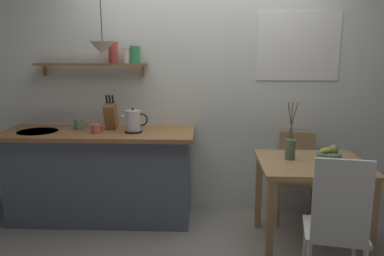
{
  "coord_description": "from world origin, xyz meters",
  "views": [
    {
      "loc": [
        0.04,
        -3.28,
        1.68
      ],
      "look_at": [
        -0.1,
        0.25,
        0.95
      ],
      "focal_mm": 36.35,
      "sensor_mm": 36.0,
      "label": 1
    }
  ],
  "objects_px": {
    "dining_table": "(311,176)",
    "pendant_lamp": "(102,48)",
    "fruit_bowl": "(329,156)",
    "coffee_mug_by_sink": "(79,124)",
    "twig_vase": "(290,148)",
    "knife_block": "(111,116)",
    "coffee_mug_spare": "(96,129)",
    "electric_kettle": "(134,122)",
    "dining_chair_far": "(296,172)",
    "dining_chair_near": "(337,223)"
  },
  "relations": [
    {
      "from": "dining_table",
      "to": "pendant_lamp",
      "type": "height_order",
      "value": "pendant_lamp"
    },
    {
      "from": "fruit_bowl",
      "to": "coffee_mug_by_sink",
      "type": "distance_m",
      "value": 2.32
    },
    {
      "from": "twig_vase",
      "to": "knife_block",
      "type": "relative_size",
      "value": 1.43
    },
    {
      "from": "coffee_mug_spare",
      "to": "pendant_lamp",
      "type": "height_order",
      "value": "pendant_lamp"
    },
    {
      "from": "electric_kettle",
      "to": "knife_block",
      "type": "distance_m",
      "value": 0.28
    },
    {
      "from": "fruit_bowl",
      "to": "coffee_mug_by_sink",
      "type": "height_order",
      "value": "coffee_mug_by_sink"
    },
    {
      "from": "knife_block",
      "to": "coffee_mug_spare",
      "type": "relative_size",
      "value": 2.77
    },
    {
      "from": "dining_chair_far",
      "to": "coffee_mug_by_sink",
      "type": "distance_m",
      "value": 2.18
    },
    {
      "from": "dining_table",
      "to": "twig_vase",
      "type": "bearing_deg",
      "value": 156.47
    },
    {
      "from": "knife_block",
      "to": "electric_kettle",
      "type": "bearing_deg",
      "value": -28.42
    },
    {
      "from": "twig_vase",
      "to": "knife_block",
      "type": "xyz_separation_m",
      "value": [
        -1.64,
        0.47,
        0.19
      ]
    },
    {
      "from": "dining_chair_near",
      "to": "electric_kettle",
      "type": "relative_size",
      "value": 4.14
    },
    {
      "from": "dining_chair_far",
      "to": "knife_block",
      "type": "xyz_separation_m",
      "value": [
        -1.82,
        -0.02,
        0.55
      ]
    },
    {
      "from": "dining_table",
      "to": "electric_kettle",
      "type": "distance_m",
      "value": 1.66
    },
    {
      "from": "twig_vase",
      "to": "coffee_mug_by_sink",
      "type": "relative_size",
      "value": 3.92
    },
    {
      "from": "dining_chair_far",
      "to": "electric_kettle",
      "type": "xyz_separation_m",
      "value": [
        -1.57,
        -0.15,
        0.52
      ]
    },
    {
      "from": "dining_chair_near",
      "to": "electric_kettle",
      "type": "bearing_deg",
      "value": 143.7
    },
    {
      "from": "dining_table",
      "to": "electric_kettle",
      "type": "xyz_separation_m",
      "value": [
        -1.56,
        0.41,
        0.38
      ]
    },
    {
      "from": "dining_table",
      "to": "coffee_mug_spare",
      "type": "height_order",
      "value": "coffee_mug_spare"
    },
    {
      "from": "dining_chair_far",
      "to": "fruit_bowl",
      "type": "distance_m",
      "value": 0.67
    },
    {
      "from": "dining_chair_far",
      "to": "fruit_bowl",
      "type": "xyz_separation_m",
      "value": [
        0.12,
        -0.57,
        0.33
      ]
    },
    {
      "from": "dining_table",
      "to": "pendant_lamp",
      "type": "distance_m",
      "value": 2.16
    },
    {
      "from": "dining_chair_near",
      "to": "electric_kettle",
      "type": "height_order",
      "value": "electric_kettle"
    },
    {
      "from": "twig_vase",
      "to": "pendant_lamp",
      "type": "bearing_deg",
      "value": 167.53
    },
    {
      "from": "fruit_bowl",
      "to": "coffee_mug_by_sink",
      "type": "bearing_deg",
      "value": 166.65
    },
    {
      "from": "dining_chair_near",
      "to": "fruit_bowl",
      "type": "height_order",
      "value": "dining_chair_near"
    },
    {
      "from": "fruit_bowl",
      "to": "electric_kettle",
      "type": "height_order",
      "value": "electric_kettle"
    },
    {
      "from": "dining_chair_near",
      "to": "pendant_lamp",
      "type": "height_order",
      "value": "pendant_lamp"
    },
    {
      "from": "knife_block",
      "to": "coffee_mug_spare",
      "type": "height_order",
      "value": "knife_block"
    },
    {
      "from": "coffee_mug_by_sink",
      "to": "coffee_mug_spare",
      "type": "distance_m",
      "value": 0.28
    },
    {
      "from": "dining_chair_near",
      "to": "dining_chair_far",
      "type": "xyz_separation_m",
      "value": [
        0.02,
        1.29,
        -0.07
      ]
    },
    {
      "from": "dining_table",
      "to": "dining_chair_near",
      "type": "bearing_deg",
      "value": -91.28
    },
    {
      "from": "fruit_bowl",
      "to": "coffee_mug_by_sink",
      "type": "relative_size",
      "value": 1.63
    },
    {
      "from": "electric_kettle",
      "to": "pendant_lamp",
      "type": "distance_m",
      "value": 0.73
    },
    {
      "from": "coffee_mug_by_sink",
      "to": "dining_table",
      "type": "bearing_deg",
      "value": -13.99
    },
    {
      "from": "knife_block",
      "to": "dining_table",
      "type": "bearing_deg",
      "value": -16.72
    },
    {
      "from": "twig_vase",
      "to": "pendant_lamp",
      "type": "xyz_separation_m",
      "value": [
        -1.66,
        0.37,
        0.83
      ]
    },
    {
      "from": "dining_table",
      "to": "coffee_mug_by_sink",
      "type": "distance_m",
      "value": 2.21
    },
    {
      "from": "twig_vase",
      "to": "coffee_mug_by_sink",
      "type": "distance_m",
      "value": 2.01
    },
    {
      "from": "knife_block",
      "to": "coffee_mug_by_sink",
      "type": "bearing_deg",
      "value": -177.39
    },
    {
      "from": "dining_chair_far",
      "to": "twig_vase",
      "type": "relative_size",
      "value": 1.77
    },
    {
      "from": "dining_chair_near",
      "to": "electric_kettle",
      "type": "distance_m",
      "value": 1.97
    },
    {
      "from": "knife_block",
      "to": "coffee_mug_spare",
      "type": "xyz_separation_m",
      "value": [
        -0.1,
        -0.18,
        -0.09
      ]
    },
    {
      "from": "electric_kettle",
      "to": "pendant_lamp",
      "type": "xyz_separation_m",
      "value": [
        -0.27,
        0.03,
        0.67
      ]
    },
    {
      "from": "dining_chair_near",
      "to": "dining_chair_far",
      "type": "bearing_deg",
      "value": 88.93
    },
    {
      "from": "fruit_bowl",
      "to": "twig_vase",
      "type": "height_order",
      "value": "twig_vase"
    },
    {
      "from": "coffee_mug_by_sink",
      "to": "electric_kettle",
      "type": "bearing_deg",
      "value": -11.9
    },
    {
      "from": "dining_chair_far",
      "to": "fruit_bowl",
      "type": "height_order",
      "value": "fruit_bowl"
    },
    {
      "from": "coffee_mug_spare",
      "to": "knife_block",
      "type": "bearing_deg",
      "value": 62.26
    },
    {
      "from": "dining_table",
      "to": "twig_vase",
      "type": "distance_m",
      "value": 0.29
    }
  ]
}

